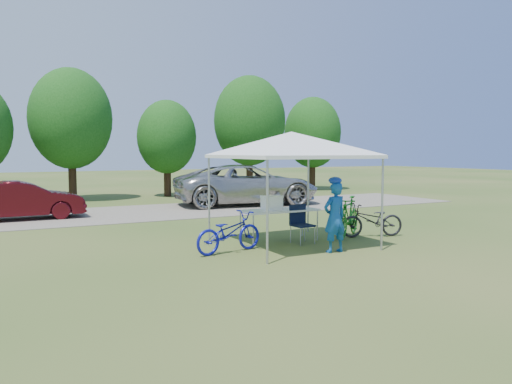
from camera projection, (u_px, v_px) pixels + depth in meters
ground at (291, 245)px, 12.04m from camera, size 100.00×100.00×0.00m
gravel_strip at (180, 210)px, 19.08m from camera, size 24.00×5.00×0.02m
canopy at (292, 135)px, 11.82m from camera, size 4.53×4.53×3.00m
treeline at (131, 125)px, 23.97m from camera, size 24.89×4.28×6.30m
folding_table at (279, 211)px, 12.54m from camera, size 1.96×0.81×0.80m
folding_chair at (300, 220)px, 12.33m from camera, size 0.50×0.51×0.94m
cooler at (272, 203)px, 12.42m from camera, size 0.49×0.33×0.36m
ice_cream_cup at (296, 208)px, 12.71m from camera, size 0.07×0.07×0.05m
cyclist at (335, 217)px, 11.14m from camera, size 0.59×0.40×1.58m
bike_blue at (229, 232)px, 11.14m from camera, size 1.83×0.97×0.91m
bike_green at (349, 217)px, 13.16m from camera, size 1.74×1.47×1.08m
bike_dark at (372, 220)px, 13.18m from camera, size 1.81×1.04×0.90m
minivan at (247, 185)px, 21.06m from camera, size 6.45×3.73×1.69m
sedan at (23, 200)px, 16.45m from camera, size 3.86×1.39×1.27m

